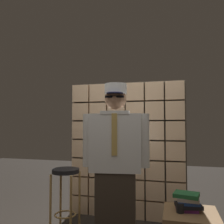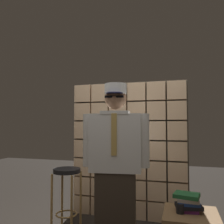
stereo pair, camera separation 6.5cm
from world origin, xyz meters
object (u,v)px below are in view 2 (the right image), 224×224
Objects in this scene: coffee_mug at (181,208)px; side_table at (191,220)px; bar_stool at (67,185)px; book_stack at (188,202)px; standing_person at (116,164)px.

side_table is at bearing 20.90° from coffee_mug.
bar_stool is at bearing 169.48° from side_table.
bar_stool is 6.36× the size of coffee_mug.
book_stack is at bearing 44.62° from coffee_mug.
bar_stool is at bearing 167.33° from coffee_mug.
standing_person reaches higher than coffee_mug.
bar_stool reaches higher than coffee_mug.
side_table is (0.75, 0.03, -0.50)m from standing_person.
book_stack is 0.11m from coffee_mug.
standing_person is at bearing -175.35° from book_stack.
side_table is 0.15m from coffee_mug.
standing_person is at bearing 179.16° from coffee_mug.
bar_stool is 1.50m from side_table.
standing_person is 0.90m from side_table.
standing_person is 14.23× the size of coffee_mug.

